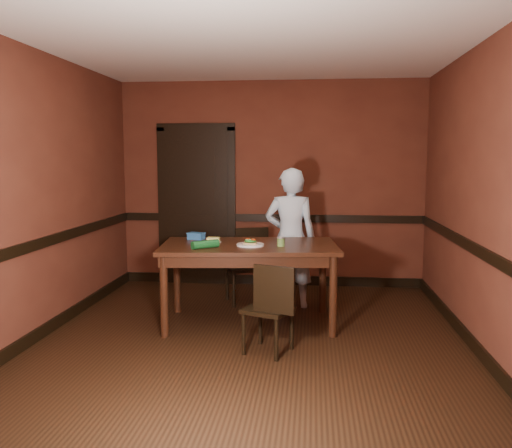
% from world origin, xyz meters
% --- Properties ---
extents(floor, '(4.00, 4.50, 0.01)m').
position_xyz_m(floor, '(0.00, 0.00, 0.00)').
color(floor, black).
rests_on(floor, ground).
extents(ceiling, '(4.00, 4.50, 0.01)m').
position_xyz_m(ceiling, '(0.00, 0.00, 2.70)').
color(ceiling, white).
rests_on(ceiling, ground).
extents(wall_back, '(4.00, 0.02, 2.70)m').
position_xyz_m(wall_back, '(0.00, 2.25, 1.35)').
color(wall_back, '#58281A').
rests_on(wall_back, ground).
extents(wall_front, '(4.00, 0.02, 2.70)m').
position_xyz_m(wall_front, '(0.00, -2.25, 1.35)').
color(wall_front, '#58281A').
rests_on(wall_front, ground).
extents(wall_left, '(0.02, 4.50, 2.70)m').
position_xyz_m(wall_left, '(-2.00, 0.00, 1.35)').
color(wall_left, '#58281A').
rests_on(wall_left, ground).
extents(wall_right, '(0.02, 4.50, 2.70)m').
position_xyz_m(wall_right, '(2.00, 0.00, 1.35)').
color(wall_right, '#58281A').
rests_on(wall_right, ground).
extents(dado_back, '(4.00, 0.03, 0.10)m').
position_xyz_m(dado_back, '(0.00, 2.23, 0.90)').
color(dado_back, black).
rests_on(dado_back, ground).
extents(dado_left, '(0.03, 4.50, 0.10)m').
position_xyz_m(dado_left, '(-1.99, 0.00, 0.90)').
color(dado_left, black).
rests_on(dado_left, ground).
extents(dado_right, '(0.03, 4.50, 0.10)m').
position_xyz_m(dado_right, '(1.99, 0.00, 0.90)').
color(dado_right, black).
rests_on(dado_right, ground).
extents(baseboard_back, '(4.00, 0.03, 0.12)m').
position_xyz_m(baseboard_back, '(0.00, 2.23, 0.06)').
color(baseboard_back, black).
rests_on(baseboard_back, ground).
extents(baseboard_left, '(0.03, 4.50, 0.12)m').
position_xyz_m(baseboard_left, '(-1.99, 0.00, 0.06)').
color(baseboard_left, black).
rests_on(baseboard_left, ground).
extents(baseboard_right, '(0.03, 4.50, 0.12)m').
position_xyz_m(baseboard_right, '(1.99, 0.00, 0.06)').
color(baseboard_right, black).
rests_on(baseboard_right, ground).
extents(door, '(1.05, 0.07, 2.20)m').
position_xyz_m(door, '(-1.00, 2.22, 1.09)').
color(door, black).
rests_on(door, ground).
extents(dining_table, '(1.86, 1.17, 0.83)m').
position_xyz_m(dining_table, '(-0.08, 0.47, 0.41)').
color(dining_table, black).
rests_on(dining_table, floor).
extents(chair_far, '(0.53, 0.53, 0.87)m').
position_xyz_m(chair_far, '(-0.23, 1.28, 0.43)').
color(chair_far, black).
rests_on(chair_far, floor).
extents(chair_near, '(0.49, 0.49, 0.80)m').
position_xyz_m(chair_near, '(0.18, -0.33, 0.40)').
color(chair_near, black).
rests_on(chair_near, floor).
extents(person, '(0.59, 0.40, 1.59)m').
position_xyz_m(person, '(0.31, 1.17, 0.79)').
color(person, silver).
rests_on(person, floor).
extents(sandwich_plate, '(0.28, 0.28, 0.07)m').
position_xyz_m(sandwich_plate, '(-0.06, 0.39, 0.85)').
color(sandwich_plate, white).
rests_on(sandwich_plate, dining_table).
extents(sauce_jar, '(0.08, 0.08, 0.09)m').
position_xyz_m(sauce_jar, '(0.24, 0.38, 0.87)').
color(sauce_jar, '#5E873C').
rests_on(sauce_jar, dining_table).
extents(cheese_saucer, '(0.17, 0.17, 0.05)m').
position_xyz_m(cheese_saucer, '(-0.47, 0.55, 0.85)').
color(cheese_saucer, white).
rests_on(cheese_saucer, dining_table).
extents(food_tub, '(0.20, 0.16, 0.07)m').
position_xyz_m(food_tub, '(-0.69, 0.74, 0.86)').
color(food_tub, '#2C6AB2').
rests_on(food_tub, dining_table).
extents(wrapped_veg, '(0.26, 0.24, 0.08)m').
position_xyz_m(wrapped_veg, '(-0.48, 0.18, 0.87)').
color(wrapped_veg, '#145321').
rests_on(wrapped_veg, dining_table).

